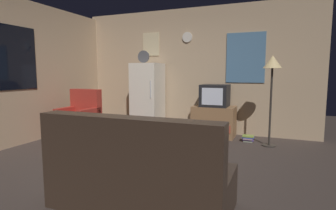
{
  "coord_description": "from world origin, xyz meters",
  "views": [
    {
      "loc": [
        1.75,
        -3.3,
        1.29
      ],
      "look_at": [
        0.04,
        0.9,
        0.75
      ],
      "focal_mm": 28.87,
      "sensor_mm": 36.0,
      "label": 1
    }
  ],
  "objects": [
    {
      "name": "remote_control",
      "position": [
        -0.25,
        0.31,
        0.48
      ],
      "size": [
        0.15,
        0.12,
        0.02
      ],
      "primitive_type": "cube",
      "rotation": [
        0.0,
        0.0,
        0.59
      ],
      "color": "black",
      "rests_on": "coffee_table"
    },
    {
      "name": "fridge",
      "position": [
        -0.91,
        2.05,
        0.75
      ],
      "size": [
        0.6,
        0.62,
        1.77
      ],
      "color": "silver",
      "rests_on": "ground_plane"
    },
    {
      "name": "tv_stand",
      "position": [
        0.58,
        2.08,
        0.31
      ],
      "size": [
        0.84,
        0.53,
        0.62
      ],
      "color": "#8E6642",
      "rests_on": "ground_plane"
    },
    {
      "name": "standing_lamp",
      "position": [
        1.65,
        1.71,
        1.36
      ],
      "size": [
        0.32,
        0.32,
        1.59
      ],
      "color": "#332D28",
      "rests_on": "ground_plane"
    },
    {
      "name": "wall_with_art",
      "position": [
        0.01,
        2.45,
        1.34
      ],
      "size": [
        5.2,
        0.12,
        2.68
      ],
      "color": "tan",
      "rests_on": "ground_plane"
    },
    {
      "name": "ground_plane",
      "position": [
        0.0,
        0.0,
        0.0
      ],
      "size": [
        12.0,
        12.0,
        0.0
      ],
      "primitive_type": "plane",
      "color": "#3D332D"
    },
    {
      "name": "book_stack",
      "position": [
        1.28,
        1.88,
        0.06
      ],
      "size": [
        0.22,
        0.16,
        0.12
      ],
      "color": "#93A086",
      "rests_on": "ground_plane"
    },
    {
      "name": "couch",
      "position": [
        0.57,
        -1.13,
        0.31
      ],
      "size": [
        1.7,
        0.8,
        0.92
      ],
      "color": "#38281E",
      "rests_on": "ground_plane"
    },
    {
      "name": "armchair",
      "position": [
        -1.9,
        0.99,
        0.34
      ],
      "size": [
        0.68,
        0.68,
        0.96
      ],
      "color": "#A52D23",
      "rests_on": "ground_plane"
    },
    {
      "name": "crt_tv",
      "position": [
        0.59,
        2.07,
        0.84
      ],
      "size": [
        0.54,
        0.51,
        0.44
      ],
      "color": "black",
      "rests_on": "tv_stand"
    },
    {
      "name": "coffee_table",
      "position": [
        -0.43,
        0.29,
        0.23
      ],
      "size": [
        0.72,
        0.72,
        0.46
      ],
      "color": "#8E6642",
      "rests_on": "ground_plane"
    },
    {
      "name": "wall_left_with_window",
      "position": [
        -2.55,
        0.0,
        1.3
      ],
      "size": [
        0.12,
        5.2,
        2.6
      ],
      "color": "tan",
      "rests_on": "ground_plane"
    },
    {
      "name": "wine_glass",
      "position": [
        -0.27,
        0.34,
        0.54
      ],
      "size": [
        0.05,
        0.05,
        0.15
      ],
      "primitive_type": "cylinder",
      "color": "silver",
      "rests_on": "coffee_table"
    },
    {
      "name": "mug_ceramic_tan",
      "position": [
        -0.4,
        0.23,
        0.51
      ],
      "size": [
        0.08,
        0.08,
        0.09
      ],
      "primitive_type": "cylinder",
      "color": "tan",
      "rests_on": "coffee_table"
    },
    {
      "name": "mug_ceramic_white",
      "position": [
        -0.38,
        0.27,
        0.51
      ],
      "size": [
        0.08,
        0.08,
        0.09
      ],
      "primitive_type": "cylinder",
      "color": "silver",
      "rests_on": "coffee_table"
    }
  ]
}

